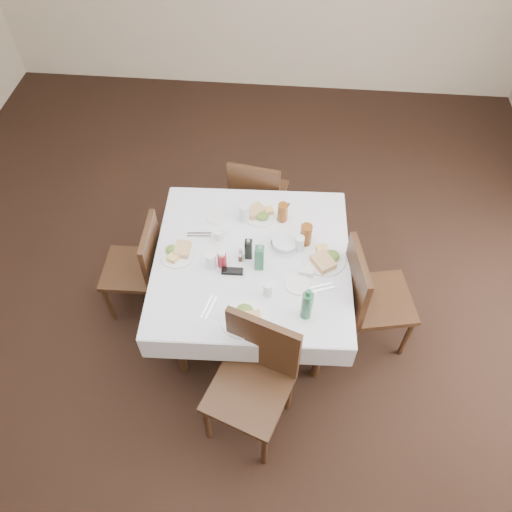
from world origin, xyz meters
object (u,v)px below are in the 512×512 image
at_px(chair_east, 368,294).
at_px(water_e, 300,243).
at_px(coffee_mug, 219,235).
at_px(chair_west, 141,264).
at_px(bread_basket, 285,244).
at_px(water_w, 211,261).
at_px(water_s, 268,289).
at_px(green_bottle, 307,305).
at_px(dining_table, 252,265).
at_px(chair_north, 257,195).
at_px(oil_cruet_green, 259,257).
at_px(oil_cruet_dark, 249,248).
at_px(ketchup_bottle, 222,259).
at_px(water_n, 245,213).
at_px(chair_south, 255,373).

distance_m(chair_east, water_e, 0.61).
height_order(chair_east, coffee_mug, chair_east).
height_order(chair_west, water_e, chair_west).
xyz_separation_m(chair_east, bread_basket, (-0.62, 0.22, 0.23)).
bearing_deg(water_w, coffee_mug, 86.07).
xyz_separation_m(water_s, green_bottle, (0.26, -0.14, 0.07)).
height_order(dining_table, coffee_mug, coffee_mug).
xyz_separation_m(chair_north, oil_cruet_green, (0.10, -0.95, 0.35)).
relative_size(water_s, water_w, 0.89).
bearing_deg(oil_cruet_dark, green_bottle, -47.18).
bearing_deg(oil_cruet_green, dining_table, 128.84).
bearing_deg(dining_table, green_bottle, -48.24).
relative_size(chair_west, water_e, 7.29).
xyz_separation_m(chair_east, ketchup_bottle, (-1.04, 0.02, 0.26)).
relative_size(dining_table, water_n, 9.94).
xyz_separation_m(dining_table, water_e, (0.33, 0.11, 0.14)).
xyz_separation_m(chair_west, water_n, (0.77, 0.30, 0.32)).
bearing_deg(chair_south, ketchup_bottle, 112.56).
height_order(oil_cruet_dark, oil_cruet_green, oil_cruet_green).
distance_m(chair_north, chair_west, 1.15).
height_order(chair_south, water_n, chair_south).
distance_m(oil_cruet_green, coffee_mug, 0.39).
distance_m(chair_south, water_e, 0.95).
bearing_deg(coffee_mug, green_bottle, -42.44).
height_order(water_n, bread_basket, water_n).
height_order(chair_south, oil_cruet_dark, chair_south).
relative_size(dining_table, green_bottle, 5.24).
bearing_deg(bread_basket, coffee_mug, 176.38).
height_order(oil_cruet_green, coffee_mug, oil_cruet_green).
bearing_deg(ketchup_bottle, water_n, 76.16).
bearing_deg(chair_west, coffee_mug, 8.63).
xyz_separation_m(chair_east, water_e, (-0.51, 0.21, 0.26)).
height_order(water_n, coffee_mug, water_n).
height_order(water_e, bread_basket, water_e).
bearing_deg(green_bottle, ketchup_bottle, 148.86).
distance_m(chair_north, water_n, 0.60).
bearing_deg(chair_west, ketchup_bottle, -12.31).
xyz_separation_m(chair_west, water_e, (1.18, 0.05, 0.31)).
distance_m(dining_table, oil_cruet_green, 0.21).
height_order(water_s, oil_cruet_green, oil_cruet_green).
height_order(water_w, oil_cruet_green, oil_cruet_green).
distance_m(dining_table, bread_basket, 0.28).
bearing_deg(water_e, coffee_mug, 175.87).
xyz_separation_m(oil_cruet_green, ketchup_bottle, (-0.26, -0.01, -0.05)).
bearing_deg(chair_east, water_n, 153.65).
bearing_deg(water_s, chair_east, 15.70).
bearing_deg(green_bottle, chair_west, 158.19).
xyz_separation_m(chair_west, ketchup_bottle, (0.66, -0.14, 0.31)).
xyz_separation_m(chair_south, water_n, (-0.18, 1.14, 0.25)).
height_order(chair_north, oil_cruet_dark, oil_cruet_dark).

